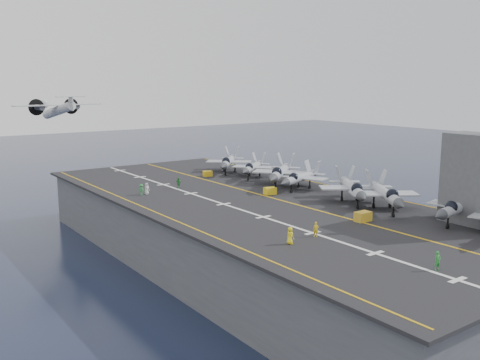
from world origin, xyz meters
TOP-DOWN VIEW (x-y plane):
  - ground at (0.00, 0.00)m, footprint 500.00×500.00m
  - hull at (0.00, 0.00)m, footprint 36.00×90.00m
  - flight_deck at (0.00, 0.00)m, footprint 38.00×92.00m
  - foul_line at (3.00, 0.00)m, footprint 0.35×90.00m
  - landing_centerline at (-6.00, 0.00)m, footprint 0.50×90.00m
  - deck_edge_port at (-17.00, 0.00)m, footprint 0.25×90.00m
  - deck_edge_stbd at (18.50, 0.00)m, footprint 0.25×90.00m
  - fighter_jet_1 at (13.32, -27.93)m, footprint 15.11×11.46m
  - fighter_jet_2 at (11.22, -17.13)m, footprint 16.62×17.91m
  - fighter_jet_3 at (10.90, -10.85)m, footprint 16.24×17.48m
  - fighter_jet_4 at (11.67, 1.82)m, footprint 15.44×13.00m
  - fighter_jet_5 at (10.93, 6.60)m, footprint 18.33×17.63m
  - fighter_jet_6 at (12.26, 16.65)m, footprint 15.19×14.45m
  - fighter_jet_7 at (11.61, 24.38)m, footprint 16.52×16.70m
  - tow_cart_a at (3.57, -19.70)m, footprint 2.21×1.44m
  - tow_cart_b at (4.56, 1.65)m, footprint 2.18×1.63m
  - tow_cart_c at (5.51, 22.93)m, footprint 2.09×1.68m
  - crew_0 at (-11.35, -21.86)m, footprint 0.97×1.32m
  - crew_1 at (-6.77, -21.35)m, footprint 1.23×1.33m
  - crew_3 at (-13.31, 13.86)m, footprint 1.21×1.33m
  - crew_4 at (-5.54, 15.11)m, footprint 1.25×1.43m
  - crew_5 at (-12.36, 13.74)m, footprint 1.38×1.14m
  - crew_6 at (-5.12, -37.16)m, footprint 1.29×0.98m
  - transport_plane at (-12.75, 58.16)m, footprint 22.60×17.04m

SIDE VIEW (x-z plane):
  - ground at x=0.00m, z-range 0.00..0.00m
  - hull at x=0.00m, z-range 0.00..10.00m
  - flight_deck at x=0.00m, z-range 10.00..10.40m
  - foul_line at x=3.00m, z-range 10.41..10.43m
  - landing_centerline at x=-6.00m, z-range 10.41..10.43m
  - deck_edge_port at x=-17.00m, z-range 10.41..10.43m
  - deck_edge_stbd at x=18.50m, z-range 10.41..10.43m
  - tow_cart_c at x=5.51m, z-range 10.40..11.49m
  - tow_cart_b at x=4.56m, z-range 10.40..11.59m
  - tow_cart_a at x=3.57m, z-range 10.40..11.72m
  - crew_1 at x=-6.77m, z-range 10.40..12.25m
  - crew_3 at x=-13.31m, z-range 10.40..12.25m
  - crew_6 at x=-5.12m, z-range 10.40..12.34m
  - crew_5 at x=-12.36m, z-range 10.40..12.38m
  - crew_4 at x=-5.54m, z-range 10.40..12.40m
  - crew_0 at x=-11.35m, z-range 10.40..12.44m
  - fighter_jet_6 at x=12.26m, z-range 10.40..14.80m
  - fighter_jet_4 at x=11.67m, z-range 10.40..14.96m
  - fighter_jet_1 at x=13.32m, z-range 10.40..15.15m
  - fighter_jet_7 at x=11.61m, z-range 10.40..15.30m
  - fighter_jet_3 at x=10.90m, z-range 10.40..15.45m
  - fighter_jet_2 at x=11.22m, z-range 10.40..15.57m
  - fighter_jet_5 at x=10.93m, z-range 10.40..15.72m
  - transport_plane at x=-12.75m, z-range 20.30..25.21m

